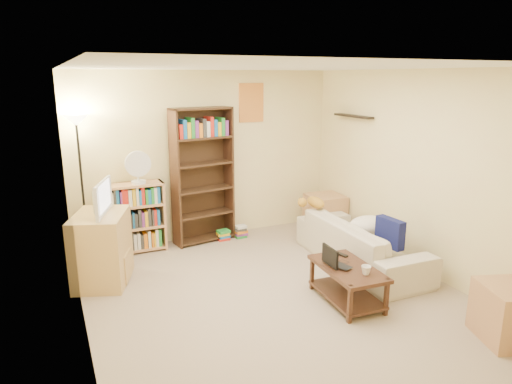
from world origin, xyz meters
TOP-DOWN VIEW (x-y plane):
  - room at (0.00, 0.01)m, footprint 4.50×4.54m
  - sofa at (1.42, 0.34)m, footprint 2.09×0.93m
  - navy_pillow at (1.51, -0.10)m, footprint 0.14×0.40m
  - cream_blanket at (1.57, 0.39)m, footprint 0.55×0.39m
  - tabby_cat at (1.18, 1.13)m, footprint 0.47×0.18m
  - coffee_table at (0.66, -0.43)m, footprint 0.58×0.96m
  - laptop at (0.61, -0.36)m, footprint 0.44×0.39m
  - laptop_screen at (0.48, -0.35)m, footprint 0.03×0.31m
  - mug at (0.71, -0.67)m, footprint 0.13×0.13m
  - tv_remote at (0.78, -0.13)m, footprint 0.09×0.17m
  - tv_stand at (-1.70, 1.21)m, footprint 0.81×0.94m
  - television at (-1.70, 1.21)m, footprint 0.74×0.53m
  - tall_bookshelf at (-0.15, 2.05)m, footprint 0.93×0.42m
  - short_bookshelf at (-1.13, 2.05)m, footprint 0.77×0.31m
  - desk_fan at (-1.07, 2.00)m, footprint 0.35×0.20m
  - floor_lamp at (-1.80, 2.05)m, footprint 0.33×0.33m
  - side_table at (1.72, 1.63)m, footprint 0.55×0.55m
  - book_stacks at (0.27, 1.95)m, footprint 0.47×0.15m

SIDE VIEW (x-z plane):
  - book_stacks at x=0.27m, z-range -0.01..0.18m
  - coffee_table at x=0.66m, z-range 0.06..0.47m
  - sofa at x=1.42m, z-range 0.00..0.60m
  - side_table at x=1.72m, z-range 0.00..0.60m
  - tv_remote at x=0.78m, z-range 0.41..0.43m
  - laptop at x=0.61m, z-range 0.41..0.44m
  - tv_stand at x=-1.70m, z-range 0.00..0.85m
  - mug at x=0.71m, z-range 0.41..0.50m
  - short_bookshelf at x=-1.13m, z-range 0.00..0.98m
  - cream_blanket at x=1.57m, z-range 0.39..0.63m
  - laptop_screen at x=0.48m, z-range 0.43..0.63m
  - navy_pillow at x=1.51m, z-range 0.39..0.75m
  - tabby_cat at x=1.18m, z-range 0.60..0.76m
  - television at x=-1.70m, z-range 0.85..1.24m
  - tall_bookshelf at x=-0.15m, z-range 0.06..2.04m
  - desk_fan at x=-1.07m, z-range 0.99..1.44m
  - floor_lamp at x=-1.80m, z-range 0.58..2.53m
  - room at x=0.00m, z-range 0.36..2.88m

